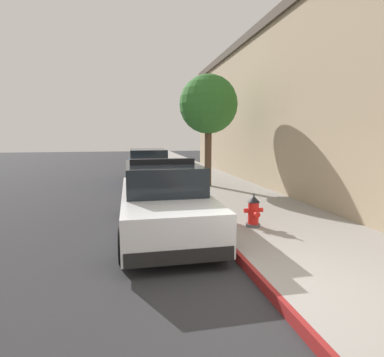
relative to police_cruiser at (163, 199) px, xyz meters
name	(u,v)px	position (x,y,z in m)	size (l,w,h in m)	color
ground_plane	(71,191)	(-3.19, 6.52, -0.84)	(28.70, 60.00, 0.20)	#2B2B2D
sidewalk_pavement	(209,182)	(2.81, 6.52, -0.66)	(3.34, 60.00, 0.17)	gray
curb_painted_edge	(172,183)	(1.10, 6.52, -0.66)	(0.08, 60.00, 0.17)	maroon
storefront_building	(343,105)	(6.98, 3.17, 2.58)	(5.25, 24.81, 6.63)	tan
police_cruiser	(163,199)	(0.00, 0.00, 0.00)	(1.94, 4.84, 1.68)	white
parked_car_silver_ahead	(148,166)	(0.13, 7.69, 0.00)	(1.94, 4.84, 1.56)	navy
fire_hydrant	(254,211)	(1.97, -0.64, -0.23)	(0.44, 0.40, 0.76)	#4C4C51
street_tree	(208,105)	(2.40, 5.09, 2.66)	(2.32, 2.32, 4.42)	brown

